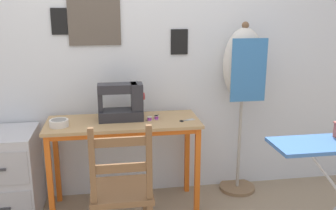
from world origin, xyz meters
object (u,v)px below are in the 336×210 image
at_px(fabric_bowl, 59,123).
at_px(scissors, 185,121).
at_px(wooden_chair, 122,193).
at_px(thread_spool_mid_table, 156,117).
at_px(filing_cabinet, 10,175).
at_px(sewing_machine, 123,103).
at_px(thread_spool_near_machine, 149,119).
at_px(dress_form, 243,72).

xyz_separation_m(fabric_bowl, scissors, (0.96, -0.01, -0.03)).
height_order(scissors, wooden_chair, wooden_chair).
relative_size(scissors, thread_spool_mid_table, 3.30).
relative_size(wooden_chair, filing_cabinet, 1.35).
bearing_deg(wooden_chair, sewing_machine, 85.34).
xyz_separation_m(fabric_bowl, thread_spool_near_machine, (0.69, 0.04, -0.01)).
bearing_deg(wooden_chair, scissors, 45.14).
xyz_separation_m(scissors, dress_form, (0.55, 0.23, 0.33)).
distance_m(scissors, thread_spool_mid_table, 0.23).
bearing_deg(fabric_bowl, thread_spool_mid_table, 4.72).
distance_m(sewing_machine, scissors, 0.50).
xyz_separation_m(sewing_machine, scissors, (0.47, -0.11, -0.14)).
height_order(wooden_chair, dress_form, dress_form).
height_order(fabric_bowl, dress_form, dress_form).
bearing_deg(dress_form, filing_cabinet, -175.95).
distance_m(wooden_chair, dress_form, 1.46).
bearing_deg(scissors, thread_spool_mid_table, 161.30).
distance_m(fabric_bowl, dress_form, 1.56).
bearing_deg(thread_spool_near_machine, wooden_chair, -113.48).
bearing_deg(filing_cabinet, dress_form, 4.05).
bearing_deg(dress_form, thread_spool_near_machine, -167.64).
bearing_deg(thread_spool_mid_table, thread_spool_near_machine, -160.89).
xyz_separation_m(sewing_machine, wooden_chair, (-0.05, -0.64, -0.44)).
distance_m(thread_spool_mid_table, wooden_chair, 0.75).
relative_size(thread_spool_near_machine, wooden_chair, 0.04).
xyz_separation_m(sewing_machine, filing_cabinet, (-0.90, -0.02, -0.54)).
height_order(scissors, filing_cabinet, scissors).
bearing_deg(thread_spool_near_machine, thread_spool_mid_table, 19.11).
bearing_deg(sewing_machine, scissors, -13.45).
relative_size(scissors, wooden_chair, 0.14).
xyz_separation_m(scissors, thread_spool_mid_table, (-0.21, 0.07, 0.01)).
height_order(sewing_machine, thread_spool_near_machine, sewing_machine).
height_order(wooden_chair, filing_cabinet, wooden_chair).
height_order(thread_spool_near_machine, dress_form, dress_form).
bearing_deg(thread_spool_near_machine, dress_form, 12.36).
height_order(fabric_bowl, scissors, fabric_bowl).
bearing_deg(thread_spool_mid_table, fabric_bowl, -175.28).
height_order(sewing_machine, filing_cabinet, sewing_machine).
bearing_deg(fabric_bowl, dress_form, 8.35).
distance_m(scissors, thread_spool_near_machine, 0.28).
distance_m(sewing_machine, thread_spool_mid_table, 0.29).
bearing_deg(filing_cabinet, sewing_machine, 1.06).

